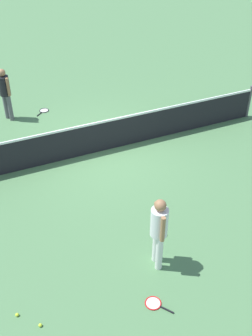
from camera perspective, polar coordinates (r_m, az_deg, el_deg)
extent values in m
plane|color=#4C7A4C|center=(12.00, -3.02, 2.46)|extent=(40.00, 40.00, 0.00)
cylinder|color=#4C4C51|center=(14.02, 16.54, 8.74)|extent=(0.09, 0.09, 1.07)
cube|color=black|center=(11.76, -3.09, 4.30)|extent=(10.00, 0.02, 0.91)
cube|color=white|center=(11.51, -3.17, 6.36)|extent=(10.00, 0.04, 0.06)
cylinder|color=white|center=(8.56, 4.12, -10.52)|extent=(0.16, 0.16, 0.85)
cylinder|color=white|center=(8.42, 4.58, -11.57)|extent=(0.16, 0.16, 0.85)
cylinder|color=white|center=(7.97, 4.59, -7.44)|extent=(0.39, 0.39, 0.62)
cylinder|color=#9E704C|center=(8.11, 4.13, -6.33)|extent=(0.10, 0.10, 0.58)
cylinder|color=#9E704C|center=(7.81, 5.07, -8.38)|extent=(0.10, 0.10, 0.58)
sphere|color=#9E704C|center=(7.68, 4.74, -5.14)|extent=(0.27, 0.27, 0.23)
cylinder|color=#595960|center=(13.97, -16.16, 8.18)|extent=(0.19, 0.19, 0.85)
cylinder|color=#595960|center=(13.80, -15.62, 7.93)|extent=(0.19, 0.19, 0.85)
cylinder|color=black|center=(13.57, -16.40, 10.79)|extent=(0.45, 0.45, 0.62)
cylinder|color=#9E704C|center=(13.73, -16.94, 11.08)|extent=(0.12, 0.12, 0.58)
cylinder|color=#9E704C|center=(13.40, -15.87, 10.64)|extent=(0.12, 0.12, 0.58)
sphere|color=#9E704C|center=(13.41, -16.71, 12.42)|extent=(0.31, 0.31, 0.23)
torus|color=red|center=(8.19, 3.74, -18.01)|extent=(0.44, 0.44, 0.02)
cylinder|color=silver|center=(8.19, 3.74, -18.01)|extent=(0.37, 0.37, 0.00)
cylinder|color=black|center=(8.12, 5.63, -18.78)|extent=(0.19, 0.25, 0.03)
torus|color=black|center=(14.30, -11.18, 7.75)|extent=(0.44, 0.44, 0.02)
cylinder|color=silver|center=(14.30, -11.18, 7.75)|extent=(0.38, 0.38, 0.00)
cylinder|color=black|center=(14.10, -11.80, 7.25)|extent=(0.23, 0.22, 0.03)
sphere|color=#C6E033|center=(8.03, -11.69, -20.37)|extent=(0.07, 0.07, 0.07)
sphere|color=#C6E033|center=(9.35, 5.42, -9.05)|extent=(0.07, 0.07, 0.07)
sphere|color=#C6E033|center=(8.24, -14.72, -18.90)|extent=(0.07, 0.07, 0.07)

